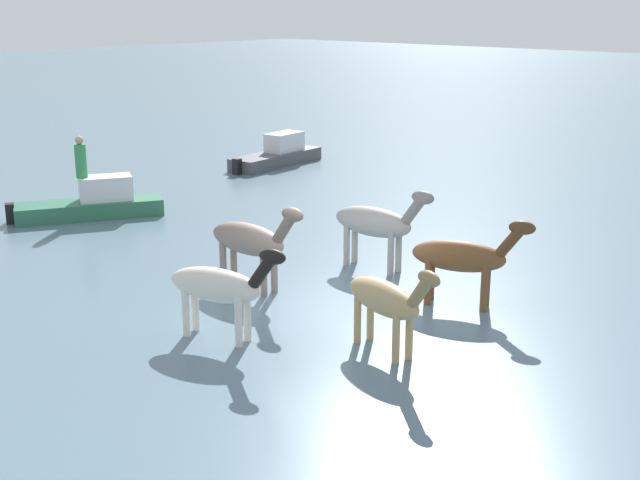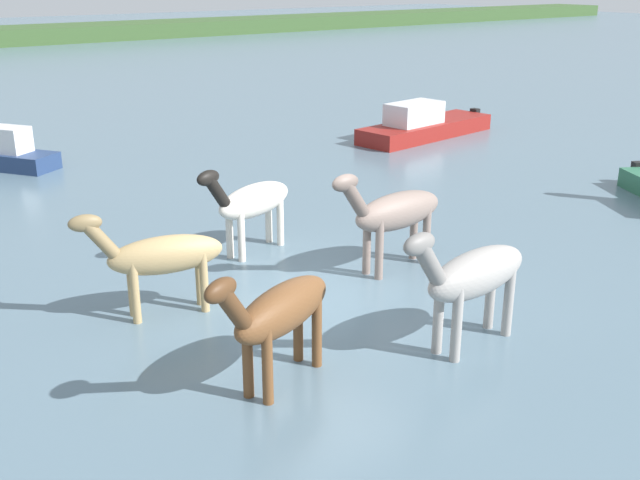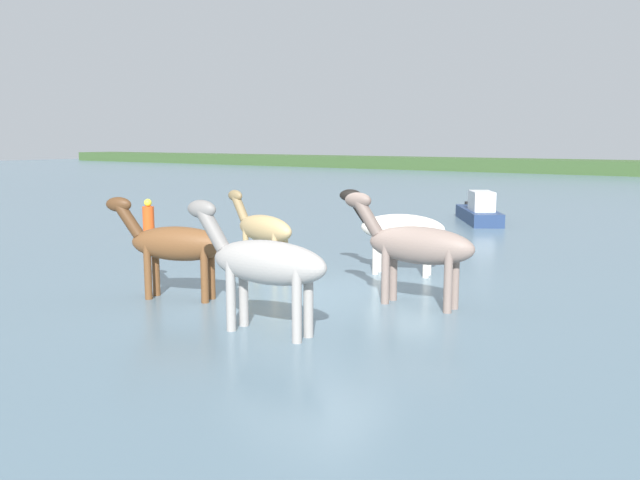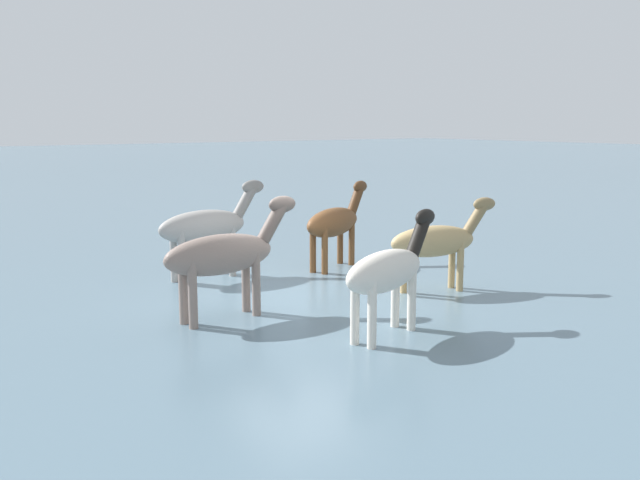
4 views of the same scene
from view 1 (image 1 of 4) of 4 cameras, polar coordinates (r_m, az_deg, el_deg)
ground_plane at (r=17.23m, az=0.44°, el=-4.45°), size 175.83×175.83×0.00m
horse_lead at (r=17.09m, az=9.69°, el=-1.14°), size 2.41×1.25×1.91m
horse_rear_stallion at (r=17.88m, az=-4.73°, el=-0.01°), size 2.58×0.70×2.01m
horse_pinto_flank at (r=14.69m, az=4.54°, el=-4.05°), size 2.34×0.94×1.81m
horse_dun_straggler at (r=15.31m, az=-6.87°, el=-3.13°), size 2.41×1.07×1.88m
horse_mid_herd at (r=19.22m, az=3.84°, el=1.18°), size 2.62×0.78×2.03m
boat_skiff_near at (r=24.98m, az=-15.24°, el=2.21°), size 2.95×4.15×1.32m
boat_dinghy_port at (r=31.92m, az=-2.91°, el=5.67°), size 1.53×4.42×1.32m
person_helmsman_aft at (r=24.68m, az=-15.97°, el=5.36°), size 0.32×0.32×1.19m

